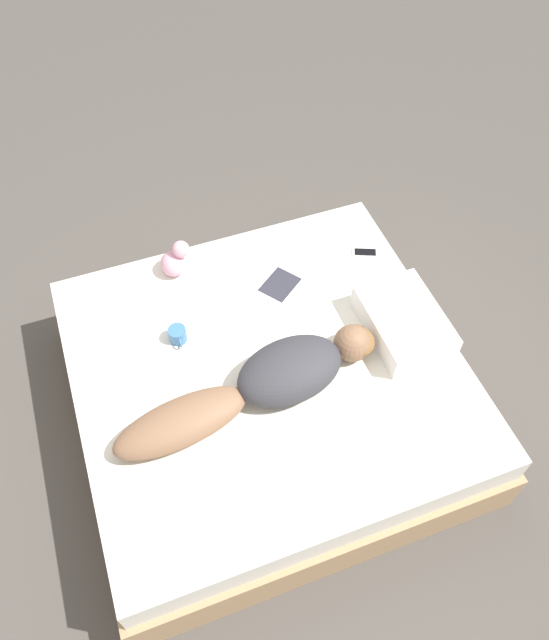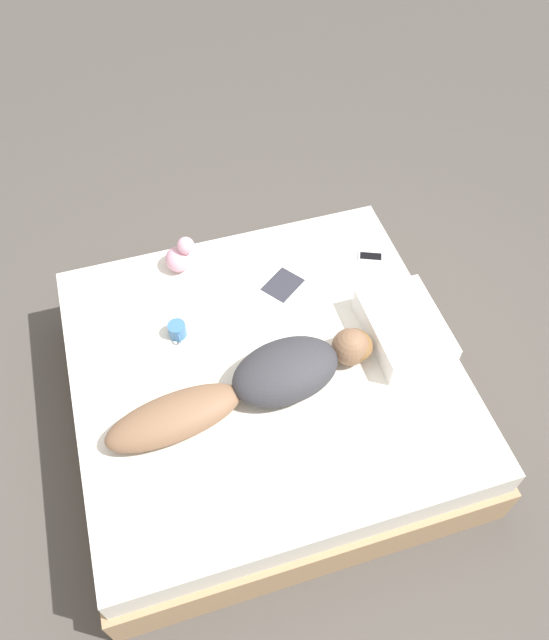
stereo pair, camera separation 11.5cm
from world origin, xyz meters
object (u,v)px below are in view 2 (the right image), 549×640
Objects in this scene: open_magazine at (266,276)px; coffee_mug at (177,330)px; cell_phone at (371,257)px; person at (259,382)px.

coffee_mug is (0.26, -0.56, 0.04)m from open_magazine.
person is at bearing -29.20° from cell_phone.
coffee_mug is at bearing -153.21° from person.
open_magazine is at bearing 153.67° from person.
person reaches higher than cell_phone.
open_magazine is 0.62m from coffee_mug.
open_magazine is 0.63m from cell_phone.
cell_phone is at bearing 50.17° from open_magazine.
open_magazine is 3.54× the size of cell_phone.
coffee_mug is (-0.46, -0.32, -0.05)m from person.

